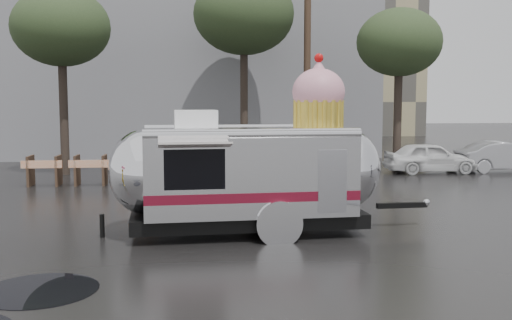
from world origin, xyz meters
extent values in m
plane|color=black|center=(0.00, 0.00, 0.00)|extent=(120.00, 120.00, 0.00)
cylinder|color=black|center=(-4.44, -1.29, 0.01)|extent=(1.75, 1.75, 0.01)
cube|color=slate|center=(-4.00, 24.00, 6.50)|extent=(22.00, 12.00, 13.00)
cylinder|color=#473323|center=(2.50, 14.00, 4.50)|extent=(0.28, 0.28, 9.00)
cylinder|color=#382D26|center=(-7.00, 13.00, 2.93)|extent=(0.32, 0.32, 5.85)
ellipsoid|color=#26371C|center=(-7.00, 13.00, 5.52)|extent=(3.64, 3.64, 2.86)
cylinder|color=#382D26|center=(0.00, 15.00, 3.38)|extent=(0.32, 0.32, 6.75)
ellipsoid|color=#26371C|center=(0.00, 15.00, 6.38)|extent=(4.20, 4.20, 3.30)
cylinder|color=#382D26|center=(6.00, 13.00, 2.70)|extent=(0.32, 0.32, 5.40)
ellipsoid|color=#26371C|center=(6.00, 13.00, 5.10)|extent=(3.36, 3.36, 2.64)
cube|color=#473323|center=(-7.50, 10.00, 0.50)|extent=(0.08, 0.80, 1.00)
cube|color=#473323|center=(-6.60, 10.00, 0.50)|extent=(0.08, 0.80, 1.00)
cube|color=#E5590C|center=(-7.05, 9.62, 0.75)|extent=(1.30, 0.04, 0.25)
cube|color=#473323|center=(-6.00, 10.00, 0.50)|extent=(0.08, 0.80, 1.00)
cube|color=#473323|center=(-5.10, 10.00, 0.50)|extent=(0.08, 0.80, 1.00)
cube|color=#E5590C|center=(-5.55, 9.62, 0.75)|extent=(1.30, 0.04, 0.25)
cube|color=#473323|center=(-4.50, 10.00, 0.50)|extent=(0.08, 0.80, 1.00)
cube|color=#473323|center=(-3.60, 10.00, 0.50)|extent=(0.08, 0.80, 1.00)
cube|color=#E5590C|center=(-4.05, 9.62, 0.75)|extent=(1.30, 0.04, 0.25)
imported|color=silver|center=(7.00, 12.00, 0.70)|extent=(4.00, 1.80, 1.40)
imported|color=#B2B2B7|center=(10.00, 12.00, 0.70)|extent=(4.00, 1.80, 1.40)
cube|color=silver|center=(-1.01, 2.32, 1.36)|extent=(4.41, 2.49, 1.75)
ellipsoid|color=silver|center=(1.13, 2.44, 1.36)|extent=(1.59, 2.32, 1.75)
ellipsoid|color=silver|center=(-3.15, 2.19, 1.36)|extent=(1.59, 2.32, 1.75)
cube|color=black|center=(-1.01, 2.32, 0.34)|extent=(4.97, 2.23, 0.29)
cylinder|color=black|center=(-0.46, 1.34, 0.34)|extent=(0.69, 0.25, 0.68)
cylinder|color=black|center=(-0.58, 3.35, 0.34)|extent=(0.69, 0.25, 0.68)
cylinder|color=silver|center=(-0.46, 1.21, 0.39)|extent=(0.94, 0.15, 0.93)
cube|color=black|center=(2.49, 2.52, 0.49)|extent=(1.17, 0.19, 0.12)
sphere|color=silver|center=(3.07, 2.56, 0.54)|extent=(0.16, 0.16, 0.16)
cylinder|color=black|center=(-4.02, 2.14, 0.24)|extent=(0.10, 0.10, 0.49)
cube|color=#5B0B1B|center=(-0.94, 1.20, 0.93)|extent=(4.28, 0.28, 0.19)
cube|color=#5B0B1B|center=(-1.07, 3.43, 0.93)|extent=(4.28, 0.28, 0.19)
cube|color=black|center=(-2.11, 1.12, 1.51)|extent=(1.17, 0.10, 0.78)
cube|color=#B6AFAA|center=(-2.10, 0.89, 2.00)|extent=(1.39, 0.56, 0.14)
cube|color=silver|center=(0.61, 1.28, 1.22)|extent=(0.59, 0.06, 1.27)
cube|color=white|center=(-2.08, 2.25, 2.43)|extent=(0.91, 0.68, 0.37)
cylinder|color=yellow|center=(0.55, 2.41, 2.53)|extent=(1.07, 1.07, 0.58)
ellipsoid|color=pink|center=(0.55, 2.41, 3.00)|extent=(1.19, 1.19, 1.01)
cone|color=pink|center=(0.55, 2.41, 3.51)|extent=(0.51, 0.51, 0.39)
sphere|color=red|center=(0.55, 2.41, 3.72)|extent=(0.21, 0.21, 0.19)
camera|label=1|loc=(-2.11, -10.27, 2.83)|focal=42.00mm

